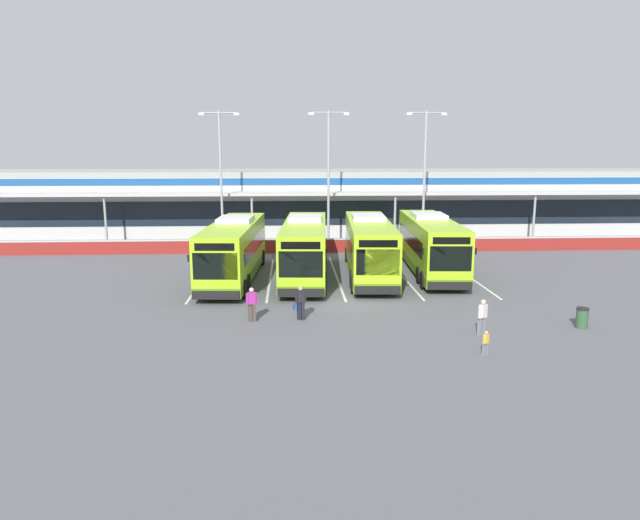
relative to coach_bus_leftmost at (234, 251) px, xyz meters
The scene contains 20 objects.
ground_plane 8.47m from the coach_bus_leftmost, 39.41° to the right, with size 200.00×200.00×0.00m, color #56565B.
terminal_building 22.61m from the coach_bus_leftmost, 73.54° to the left, with size 70.00×13.00×6.00m.
red_barrier_wall 11.31m from the coach_bus_leftmost, 55.31° to the left, with size 60.00×0.40×1.10m.
coach_bus_leftmost is the anchor object (origin of this frame).
coach_bus_left_centre 4.39m from the coach_bus_leftmost, ahead, with size 3.51×12.28×3.78m.
coach_bus_centre 8.50m from the coach_bus_leftmost, ahead, with size 3.51×12.28×3.78m.
coach_bus_right_centre 12.69m from the coach_bus_leftmost, ahead, with size 3.51×12.28×3.78m.
bay_stripe_far_west 2.78m from the coach_bus_leftmost, 159.65° to the left, with size 0.14×13.00×0.01m, color silver.
bay_stripe_west 2.93m from the coach_bus_leftmost, 18.67° to the left, with size 0.14×13.00×0.01m, color silver.
bay_stripe_mid_west 6.68m from the coach_bus_leftmost, ahead, with size 0.14×13.00×0.01m, color silver.
bay_stripe_centre 10.77m from the coach_bus_leftmost, ahead, with size 0.14×13.00×0.01m, color silver.
bay_stripe_mid_east 14.92m from the coach_bus_leftmost, ahead, with size 0.14×13.00×0.01m, color silver.
pedestrian_with_handbag 9.68m from the coach_bus_leftmost, 65.95° to the right, with size 0.65×0.35×1.62m.
pedestrian_in_dark_coat 9.13m from the coach_bus_leftmost, 79.44° to the right, with size 0.53×0.32×1.62m.
pedestrian_child 17.84m from the coach_bus_leftmost, 51.65° to the right, with size 0.30×0.25×1.00m.
pedestrian_near_bin 16.50m from the coach_bus_leftmost, 44.74° to the right, with size 0.48×0.40×1.62m.
lamp_post_west 13.19m from the coach_bus_leftmost, 99.85° to the left, with size 3.24×0.28×11.00m.
lamp_post_centre 13.96m from the coach_bus_leftmost, 60.01° to the left, with size 3.24×0.28×11.00m.
lamp_post_east 18.86m from the coach_bus_leftmost, 38.08° to the left, with size 3.24×0.28×11.00m.
litter_bin 19.78m from the coach_bus_leftmost, 32.91° to the right, with size 0.54×0.54×0.93m.
Camera 1 is at (-2.88, -29.17, 7.83)m, focal length 31.63 mm.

